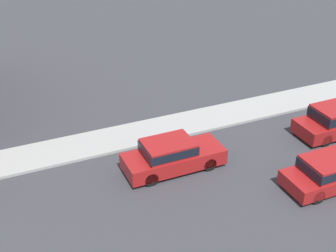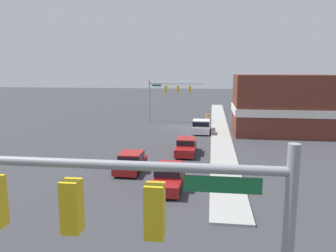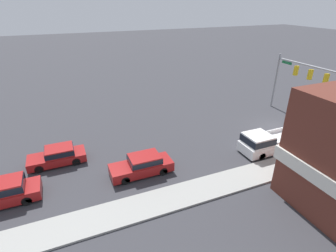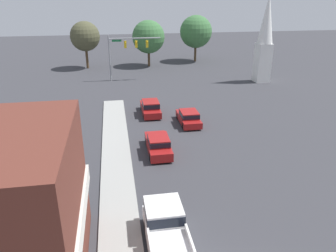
{
  "view_description": "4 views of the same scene",
  "coord_description": "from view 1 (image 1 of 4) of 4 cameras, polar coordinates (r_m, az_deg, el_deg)",
  "views": [
    {
      "loc": [
        14.58,
        7.74,
        12.76
      ],
      "look_at": [
        -0.82,
        14.53,
        3.19
      ],
      "focal_mm": 50.0,
      "sensor_mm": 36.0,
      "label": 1
    },
    {
      "loc": [
        -4.5,
        46.24,
        8.03
      ],
      "look_at": [
        -0.61,
        17.22,
        3.04
      ],
      "focal_mm": 35.0,
      "sensor_mm": 36.0,
      "label": 2
    },
    {
      "loc": [
        -18.33,
        20.0,
        12.15
      ],
      "look_at": [
        1.26,
        11.75,
        1.9
      ],
      "focal_mm": 28.0,
      "sensor_mm": 36.0,
      "label": 3
    },
    {
      "loc": [
        -5.48,
        -9.54,
        12.75
      ],
      "look_at": [
        -1.43,
        14.46,
        2.72
      ],
      "focal_mm": 35.0,
      "sensor_mm": 36.0,
      "label": 4
    }
  ],
  "objects": [
    {
      "name": "car_oncoming",
      "position": [
        22.06,
        19.14,
        -5.24
      ],
      "size": [
        1.87,
        4.45,
        1.44
      ],
      "rotation": [
        0.0,
        0.0,
        3.14
      ],
      "color": "black",
      "rests_on": "ground"
    },
    {
      "name": "car_lead",
      "position": [
        21.89,
        0.45,
        -3.51
      ],
      "size": [
        1.83,
        4.77,
        1.54
      ],
      "color": "black",
      "rests_on": "ground"
    }
  ]
}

